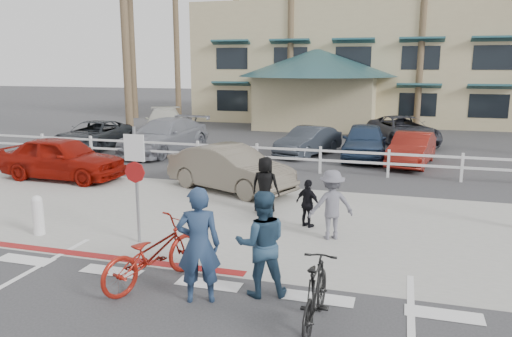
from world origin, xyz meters
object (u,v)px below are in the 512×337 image
(car_white_sedan, at_px, (230,168))
(car_red_compact, at_px, (63,158))
(bike_black, at_px, (315,294))
(sign_post, at_px, (136,179))
(bike_red, at_px, (153,253))

(car_white_sedan, height_order, car_red_compact, car_red_compact)
(car_white_sedan, relative_size, car_red_compact, 0.98)
(bike_black, xyz_separation_m, car_red_compact, (-10.09, 7.43, 0.21))
(sign_post, height_order, car_red_compact, sign_post)
(car_red_compact, bearing_deg, sign_post, -128.66)
(car_white_sedan, distance_m, car_red_compact, 6.08)
(sign_post, distance_m, bike_red, 2.42)
(bike_black, distance_m, car_white_sedan, 8.55)
(bike_red, xyz_separation_m, car_white_sedan, (-0.94, 6.86, 0.13))
(bike_red, distance_m, car_white_sedan, 6.92)
(sign_post, xyz_separation_m, car_red_compact, (-5.69, 4.90, -0.70))
(car_red_compact, bearing_deg, car_white_sedan, -86.73)
(sign_post, bearing_deg, bike_black, -29.89)
(sign_post, xyz_separation_m, car_white_sedan, (0.39, 5.03, -0.74))
(sign_post, relative_size, car_red_compact, 0.66)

